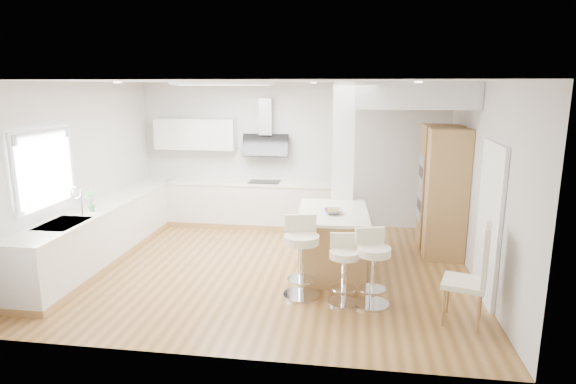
% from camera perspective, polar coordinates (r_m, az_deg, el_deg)
% --- Properties ---
extents(ground, '(6.00, 6.00, 0.00)m').
position_cam_1_polar(ground, '(7.47, -2.15, -9.04)').
color(ground, olive).
rests_on(ground, ground).
extents(ceiling, '(6.00, 5.00, 0.02)m').
position_cam_1_polar(ceiling, '(7.47, -2.15, -9.04)').
color(ceiling, silver).
rests_on(ceiling, ground).
extents(wall_back, '(6.00, 0.04, 2.80)m').
position_cam_1_polar(wall_back, '(9.51, 0.48, 4.42)').
color(wall_back, beige).
rests_on(wall_back, ground).
extents(wall_left, '(0.04, 5.00, 2.80)m').
position_cam_1_polar(wall_left, '(8.16, -23.45, 2.01)').
color(wall_left, beige).
rests_on(wall_left, ground).
extents(wall_right, '(0.04, 5.00, 2.80)m').
position_cam_1_polar(wall_right, '(7.17, 22.05, 0.80)').
color(wall_right, beige).
rests_on(wall_right, ground).
extents(skylight, '(4.10, 2.10, 0.06)m').
position_cam_1_polar(skylight, '(7.71, -7.44, 12.63)').
color(skylight, white).
rests_on(skylight, ground).
extents(window_left, '(0.06, 1.28, 1.07)m').
position_cam_1_polar(window_left, '(7.35, -26.97, 2.94)').
color(window_left, white).
rests_on(window_left, ground).
extents(doorway_right, '(0.05, 1.00, 2.10)m').
position_cam_1_polar(doorway_right, '(6.69, 22.74, -3.59)').
color(doorway_right, '#413A33').
rests_on(doorway_right, ground).
extents(counter_left, '(0.63, 4.50, 1.35)m').
position_cam_1_polar(counter_left, '(8.41, -20.33, -4.04)').
color(counter_left, '#B3874C').
rests_on(counter_left, ground).
extents(counter_back, '(3.62, 0.63, 2.50)m').
position_cam_1_polar(counter_back, '(9.53, -5.21, 0.09)').
color(counter_back, '#B3874C').
rests_on(counter_back, ground).
extents(pillar, '(0.35, 0.35, 2.80)m').
position_cam_1_polar(pillar, '(7.90, 6.54, 2.66)').
color(pillar, white).
rests_on(pillar, ground).
extents(soffit, '(1.78, 2.20, 0.40)m').
position_cam_1_polar(soffit, '(8.27, 14.28, 11.16)').
color(soffit, silver).
rests_on(soffit, ground).
extents(oven_column, '(0.63, 1.21, 2.10)m').
position_cam_1_polar(oven_column, '(8.36, 17.76, 0.23)').
color(oven_column, '#B3874C').
rests_on(oven_column, ground).
extents(peninsula, '(1.09, 1.58, 1.00)m').
position_cam_1_polar(peninsula, '(7.26, 5.29, -5.76)').
color(peninsula, '#B3874C').
rests_on(peninsula, ground).
extents(bar_stool_a, '(0.57, 0.57, 1.08)m').
position_cam_1_polar(bar_stool_a, '(6.35, 1.60, -7.17)').
color(bar_stool_a, silver).
rests_on(bar_stool_a, ground).
extents(bar_stool_b, '(0.45, 0.45, 0.90)m').
position_cam_1_polar(bar_stool_b, '(6.22, 6.66, -8.65)').
color(bar_stool_b, silver).
rests_on(bar_stool_b, ground).
extents(bar_stool_c, '(0.56, 0.56, 0.99)m').
position_cam_1_polar(bar_stool_c, '(6.21, 10.02, -8.36)').
color(bar_stool_c, silver).
rests_on(bar_stool_c, ground).
extents(dining_chair, '(0.59, 0.59, 1.22)m').
position_cam_1_polar(dining_chair, '(6.00, 21.28, -8.82)').
color(dining_chair, '#EFE5C3').
rests_on(dining_chair, ground).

